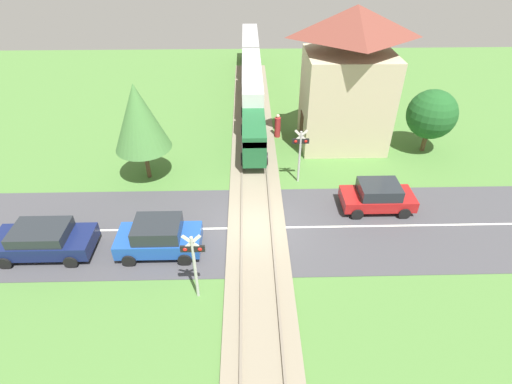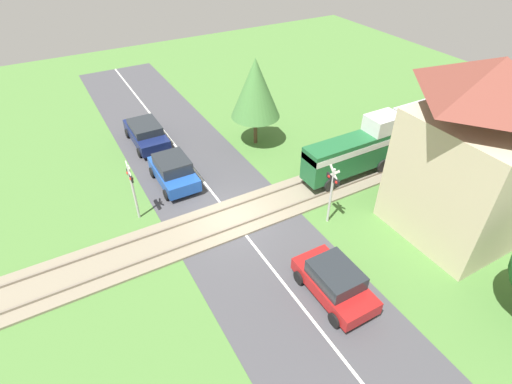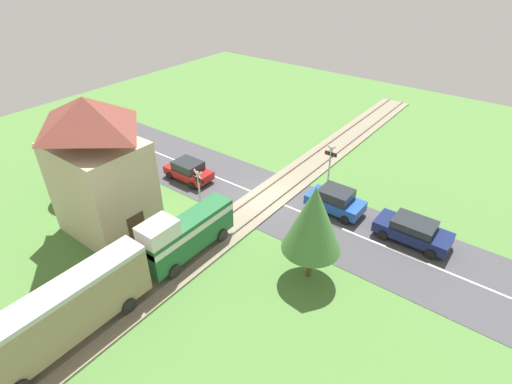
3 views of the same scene
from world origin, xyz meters
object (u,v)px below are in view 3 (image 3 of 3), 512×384
(car_behind_queue, at_px, (413,230))
(pedestrian_by_station, at_px, (141,254))
(car_near_crossing, at_px, (335,200))
(car_far_side, at_px, (188,170))
(crossing_signal_east_approach, at_px, (199,186))
(station_building, at_px, (99,170))
(crossing_signal_west_approach, at_px, (330,160))
(train, at_px, (34,335))

(car_behind_queue, height_order, pedestrian_by_station, pedestrian_by_station)
(car_near_crossing, height_order, car_far_side, car_near_crossing)
(car_far_side, xyz_separation_m, crossing_signal_east_approach, (-3.72, 2.59, 1.29))
(car_near_crossing, xyz_separation_m, station_building, (10.02, 9.92, 3.26))
(crossing_signal_west_approach, bearing_deg, crossing_signal_east_approach, 58.88)
(car_far_side, relative_size, station_building, 0.43)
(station_building, bearing_deg, car_far_side, -86.12)
(car_behind_queue, relative_size, crossing_signal_west_approach, 1.33)
(car_near_crossing, distance_m, pedestrian_by_station, 12.43)
(car_behind_queue, relative_size, pedestrian_by_station, 2.66)
(train, height_order, crossing_signal_west_approach, train)
(car_behind_queue, bearing_deg, train, 61.55)
(car_near_crossing, height_order, pedestrian_by_station, car_near_crossing)
(crossing_signal_west_approach, height_order, pedestrian_by_station, crossing_signal_west_approach)
(car_behind_queue, xyz_separation_m, pedestrian_by_station, (11.04, 10.90, -0.03))
(train, xyz_separation_m, car_far_side, (6.15, -14.47, -1.12))
(car_behind_queue, relative_size, station_building, 0.51)
(car_near_crossing, bearing_deg, car_behind_queue, 180.00)
(crossing_signal_east_approach, distance_m, station_building, 5.87)
(crossing_signal_east_approach, bearing_deg, crossing_signal_west_approach, -121.12)
(car_behind_queue, bearing_deg, crossing_signal_west_approach, -20.42)
(train, relative_size, crossing_signal_east_approach, 7.02)
(car_far_side, bearing_deg, train, 113.04)
(crossing_signal_west_approach, xyz_separation_m, pedestrian_by_station, (4.07, 13.49, -1.32))
(car_near_crossing, distance_m, crossing_signal_west_approach, 3.45)
(station_building, bearing_deg, pedestrian_by_station, 166.43)
(train, bearing_deg, crossing_signal_west_approach, -96.96)
(car_near_crossing, distance_m, station_building, 14.47)
(crossing_signal_east_approach, bearing_deg, car_behind_queue, -155.18)
(car_behind_queue, height_order, station_building, station_building)
(crossing_signal_west_approach, bearing_deg, pedestrian_by_station, 73.21)
(car_near_crossing, xyz_separation_m, car_behind_queue, (-5.05, 0.00, -0.07))
(crossing_signal_east_approach, relative_size, pedestrian_by_station, 2.00)
(pedestrian_by_station, bearing_deg, car_far_side, -60.59)
(car_near_crossing, relative_size, car_far_side, 1.02)
(crossing_signal_west_approach, distance_m, station_building, 15.05)
(crossing_signal_west_approach, bearing_deg, station_building, 57.05)
(car_near_crossing, relative_size, crossing_signal_west_approach, 1.14)
(car_near_crossing, xyz_separation_m, crossing_signal_west_approach, (1.91, -2.59, 1.22))
(pedestrian_by_station, bearing_deg, station_building, -13.57)
(crossing_signal_east_approach, relative_size, station_building, 0.38)
(car_near_crossing, height_order, crossing_signal_west_approach, crossing_signal_west_approach)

